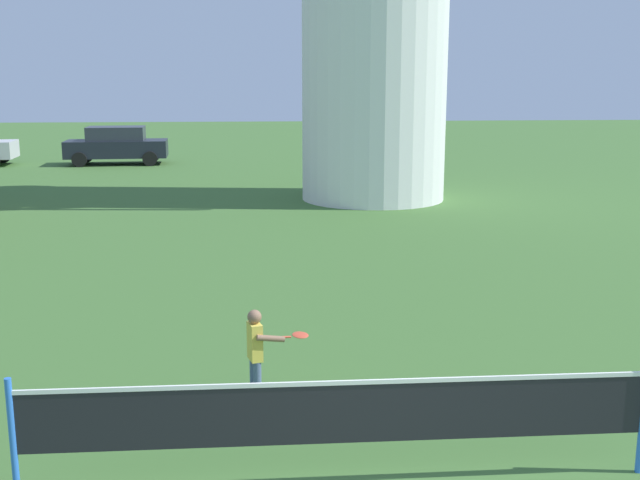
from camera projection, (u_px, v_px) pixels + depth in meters
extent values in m
cylinder|color=white|center=(375.00, 6.00, 22.25)|extent=(4.21, 4.21, 11.16)
cylinder|color=blue|center=(13.00, 438.00, 6.70)|extent=(0.06, 0.06, 1.10)
cube|color=black|center=(337.00, 414.00, 6.89)|extent=(5.58, 0.01, 0.55)
cube|color=white|center=(338.00, 383.00, 6.83)|extent=(5.58, 0.02, 0.04)
cylinder|color=slate|center=(254.00, 377.00, 8.88)|extent=(0.10, 0.10, 0.48)
cylinder|color=slate|center=(257.00, 382.00, 8.75)|extent=(0.10, 0.10, 0.48)
cube|color=#E5CC4C|center=(255.00, 342.00, 8.72)|extent=(0.19, 0.26, 0.43)
sphere|color=#89664C|center=(254.00, 317.00, 8.66)|extent=(0.16, 0.16, 0.16)
cylinder|color=#89664C|center=(251.00, 339.00, 8.87)|extent=(0.07, 0.07, 0.32)
cylinder|color=#89664C|center=(271.00, 338.00, 8.63)|extent=(0.33, 0.15, 0.12)
cylinder|color=#D84C33|center=(282.00, 337.00, 8.68)|extent=(0.22, 0.08, 0.04)
ellipsoid|color=#D84C33|center=(300.00, 335.00, 8.75)|extent=(0.24, 0.28, 0.03)
cylinder|color=black|center=(3.00, 156.00, 32.94)|extent=(0.61, 0.22, 0.60)
cube|color=#1E232D|center=(117.00, 149.00, 32.40)|extent=(4.21, 1.93, 0.70)
cube|color=#2D333D|center=(116.00, 133.00, 32.27)|extent=(2.39, 1.63, 0.56)
cylinder|color=black|center=(153.00, 155.00, 33.48)|extent=(0.61, 0.21, 0.60)
cylinder|color=black|center=(150.00, 159.00, 31.83)|extent=(0.61, 0.21, 0.60)
cylinder|color=black|center=(86.00, 155.00, 33.11)|extent=(0.61, 0.21, 0.60)
cylinder|color=black|center=(79.00, 160.00, 31.47)|extent=(0.61, 0.21, 0.60)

